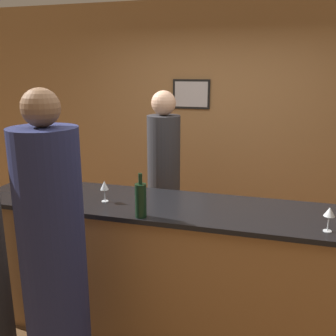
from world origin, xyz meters
The scene contains 10 objects.
ground_plane centered at (0.00, 0.00, 0.00)m, with size 14.00×14.00×0.00m, color brown.
back_wall centered at (0.00, 1.89, 1.40)m, with size 8.00×0.08×2.80m.
bar_counter centered at (0.00, 0.00, 0.53)m, with size 3.23×0.68×1.06m.
bartender centered at (-0.39, 0.77, 0.87)m, with size 0.31×0.31×1.85m.
guest_0 centered at (-0.63, -0.75, 0.90)m, with size 0.39×0.39×1.94m.
wine_bottle_0 centered at (-0.24, -0.29, 1.18)m, with size 0.08×0.08×0.31m.
wine_glass_0 centered at (0.95, -0.20, 1.18)m, with size 0.07×0.07×0.16m.
wine_glass_2 centered at (-0.98, -0.04, 1.18)m, with size 0.07×0.07×0.16m.
wine_glass_4 centered at (-0.94, -0.26, 1.18)m, with size 0.08×0.08×0.16m.
wine_glass_5 centered at (-0.60, -0.07, 1.18)m, with size 0.06×0.06×0.16m.
Camera 1 is at (0.58, -2.51, 2.02)m, focal length 40.00 mm.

